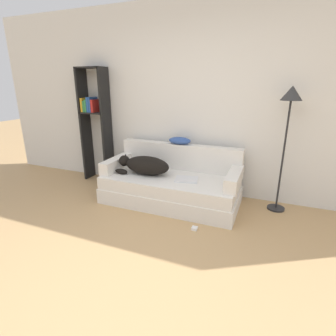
{
  "coord_description": "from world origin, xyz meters",
  "views": [
    {
      "loc": [
        1.05,
        -1.46,
        1.61
      ],
      "look_at": [
        -0.2,
        1.59,
        0.53
      ],
      "focal_mm": 28.0,
      "sensor_mm": 36.0,
      "label": 1
    }
  ],
  "objects_px": {
    "laptop": "(187,179)",
    "floor_lamp": "(290,110)",
    "throw_pillow": "(180,141)",
    "power_adapter": "(194,228)",
    "dog": "(145,165)",
    "bookshelf": "(95,119)",
    "couch": "(171,189)"
  },
  "relations": [
    {
      "from": "laptop",
      "to": "floor_lamp",
      "type": "distance_m",
      "value": 1.51
    },
    {
      "from": "throw_pillow",
      "to": "power_adapter",
      "type": "height_order",
      "value": "throw_pillow"
    },
    {
      "from": "dog",
      "to": "laptop",
      "type": "xyz_separation_m",
      "value": [
        0.62,
        -0.0,
        -0.12
      ]
    },
    {
      "from": "bookshelf",
      "to": "floor_lamp",
      "type": "distance_m",
      "value": 2.91
    },
    {
      "from": "throw_pillow",
      "to": "bookshelf",
      "type": "height_order",
      "value": "bookshelf"
    },
    {
      "from": "laptop",
      "to": "dog",
      "type": "bearing_deg",
      "value": 167.72
    },
    {
      "from": "laptop",
      "to": "floor_lamp",
      "type": "xyz_separation_m",
      "value": [
        1.14,
        0.37,
        0.91
      ]
    },
    {
      "from": "throw_pillow",
      "to": "floor_lamp",
      "type": "distance_m",
      "value": 1.48
    },
    {
      "from": "bookshelf",
      "to": "power_adapter",
      "type": "relative_size",
      "value": 28.76
    },
    {
      "from": "bookshelf",
      "to": "power_adapter",
      "type": "distance_m",
      "value": 2.49
    },
    {
      "from": "floor_lamp",
      "to": "bookshelf",
      "type": "bearing_deg",
      "value": 178.39
    },
    {
      "from": "laptop",
      "to": "couch",
      "type": "bearing_deg",
      "value": 156.74
    },
    {
      "from": "throw_pillow",
      "to": "floor_lamp",
      "type": "relative_size",
      "value": 0.21
    },
    {
      "from": "couch",
      "to": "throw_pillow",
      "type": "height_order",
      "value": "throw_pillow"
    },
    {
      "from": "dog",
      "to": "laptop",
      "type": "distance_m",
      "value": 0.63
    },
    {
      "from": "bookshelf",
      "to": "floor_lamp",
      "type": "xyz_separation_m",
      "value": [
        2.9,
        -0.08,
        0.25
      ]
    },
    {
      "from": "couch",
      "to": "dog",
      "type": "xyz_separation_m",
      "value": [
        -0.37,
        -0.05,
        0.33
      ]
    },
    {
      "from": "throw_pillow",
      "to": "floor_lamp",
      "type": "bearing_deg",
      "value": -1.73
    },
    {
      "from": "couch",
      "to": "dog",
      "type": "distance_m",
      "value": 0.5
    },
    {
      "from": "throw_pillow",
      "to": "couch",
      "type": "bearing_deg",
      "value": -89.12
    },
    {
      "from": "laptop",
      "to": "floor_lamp",
      "type": "height_order",
      "value": "floor_lamp"
    },
    {
      "from": "laptop",
      "to": "power_adapter",
      "type": "bearing_deg",
      "value": -74.26
    },
    {
      "from": "power_adapter",
      "to": "floor_lamp",
      "type": "bearing_deg",
      "value": 46.83
    },
    {
      "from": "couch",
      "to": "power_adapter",
      "type": "bearing_deg",
      "value": -47.96
    },
    {
      "from": "laptop",
      "to": "bookshelf",
      "type": "bearing_deg",
      "value": 153.48
    },
    {
      "from": "couch",
      "to": "laptop",
      "type": "bearing_deg",
      "value": -11.26
    },
    {
      "from": "dog",
      "to": "power_adapter",
      "type": "bearing_deg",
      "value": -31.04
    },
    {
      "from": "dog",
      "to": "power_adapter",
      "type": "distance_m",
      "value": 1.16
    },
    {
      "from": "couch",
      "to": "power_adapter",
      "type": "height_order",
      "value": "couch"
    },
    {
      "from": "dog",
      "to": "laptop",
      "type": "bearing_deg",
      "value": -0.27
    },
    {
      "from": "dog",
      "to": "laptop",
      "type": "relative_size",
      "value": 2.25
    },
    {
      "from": "dog",
      "to": "floor_lamp",
      "type": "xyz_separation_m",
      "value": [
        1.76,
        0.37,
        0.79
      ]
    }
  ]
}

